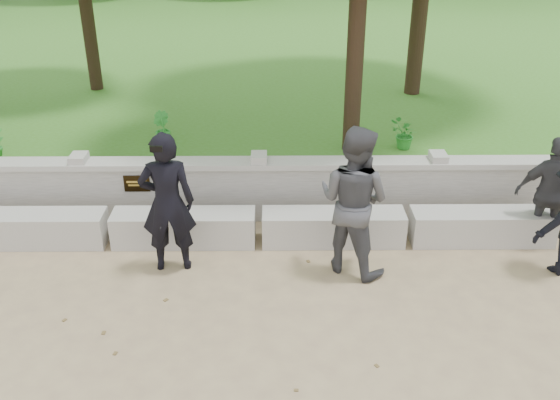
{
  "coord_description": "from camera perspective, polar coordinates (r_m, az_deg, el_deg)",
  "views": [
    {
      "loc": [
        2.22,
        -5.38,
        4.34
      ],
      "look_at": [
        2.28,
        1.46,
        0.86
      ],
      "focal_mm": 40.0,
      "sensor_mm": 36.0,
      "label": 1
    }
  ],
  "objects": [
    {
      "name": "lawn",
      "position": [
        19.96,
        -7.12,
        14.54
      ],
      "size": [
        40.0,
        22.0,
        0.25
      ],
      "primitive_type": "cube",
      "color": "#396C1B",
      "rests_on": "ground"
    },
    {
      "name": "parapet_wall",
      "position": [
        9.15,
        -14.52,
        0.95
      ],
      "size": [
        12.5,
        0.35,
        0.9
      ],
      "color": "#B9B6AF",
      "rests_on": "ground"
    },
    {
      "name": "visitor_left",
      "position": [
        7.53,
        6.74,
        -0.07
      ],
      "size": [
        1.16,
        1.11,
        1.89
      ],
      "color": "#3E3F43",
      "rests_on": "ground"
    },
    {
      "name": "shrub_b",
      "position": [
        11.05,
        -10.77,
        6.41
      ],
      "size": [
        0.42,
        0.42,
        0.6
      ],
      "primitive_type": "imported",
      "rotation": [
        0.0,
        0.0,
        2.35
      ],
      "color": "#2F8B30",
      "rests_on": "lawn"
    },
    {
      "name": "concrete_bench",
      "position": [
        8.65,
        -15.34,
        -2.51
      ],
      "size": [
        11.9,
        0.45,
        0.45
      ],
      "color": "beige",
      "rests_on": "ground"
    },
    {
      "name": "man_main",
      "position": [
        7.63,
        -10.26,
        -0.25
      ],
      "size": [
        0.7,
        0.63,
        1.81
      ],
      "color": "black",
      "rests_on": "ground"
    },
    {
      "name": "shrub_c",
      "position": [
        10.93,
        11.27,
        5.88
      ],
      "size": [
        0.6,
        0.59,
        0.51
      ],
      "primitive_type": "imported",
      "rotation": [
        0.0,
        0.0,
        3.7
      ],
      "color": "#2F8B30",
      "rests_on": "lawn"
    },
    {
      "name": "ground",
      "position": [
        7.26,
        -18.6,
        -11.44
      ],
      "size": [
        80.0,
        80.0,
        0.0
      ],
      "primitive_type": "plane",
      "color": "tan",
      "rests_on": "ground"
    },
    {
      "name": "visitor_right",
      "position": [
        8.78,
        23.59,
        0.55
      ],
      "size": [
        0.96,
        0.57,
        1.54
      ],
      "color": "#37373B",
      "rests_on": "ground"
    }
  ]
}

